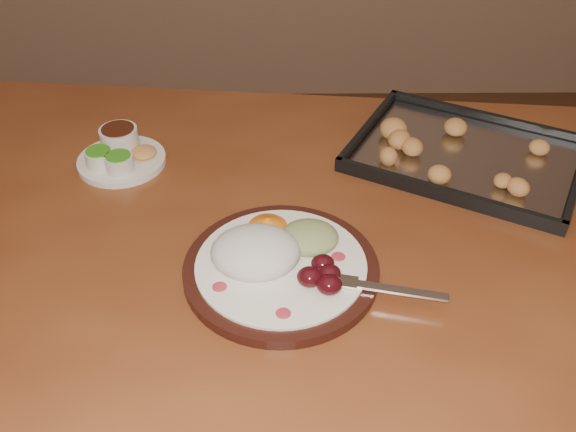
{
  "coord_description": "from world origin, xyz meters",
  "views": [
    {
      "loc": [
        0.08,
        -0.69,
        1.44
      ],
      "look_at": [
        0.09,
        0.13,
        0.77
      ],
      "focal_mm": 40.0,
      "sensor_mm": 36.0,
      "label": 1
    }
  ],
  "objects": [
    {
      "name": "dining_table",
      "position": [
        0.07,
        0.14,
        0.65
      ],
      "size": [
        1.58,
        1.05,
        0.75
      ],
      "rotation": [
        0.0,
        0.0,
        -0.1
      ],
      "color": "brown",
      "rests_on": "ground"
    },
    {
      "name": "dinner_plate",
      "position": [
        0.07,
        0.02,
        0.77
      ],
      "size": [
        0.39,
        0.3,
        0.07
      ],
      "rotation": [
        0.0,
        0.0,
        -0.36
      ],
      "color": "black",
      "rests_on": "dining_table"
    },
    {
      "name": "condiment_saucer",
      "position": [
        -0.23,
        0.32,
        0.77
      ],
      "size": [
        0.16,
        0.16,
        0.06
      ],
      "rotation": [
        0.0,
        0.0,
        -0.08
      ],
      "color": "silver",
      "rests_on": "dining_table"
    },
    {
      "name": "baking_tray",
      "position": [
        0.43,
        0.33,
        0.76
      ],
      "size": [
        0.51,
        0.46,
        0.04
      ],
      "rotation": [
        0.0,
        0.0,
        -0.49
      ],
      "color": "black",
      "rests_on": "dining_table"
    }
  ]
}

